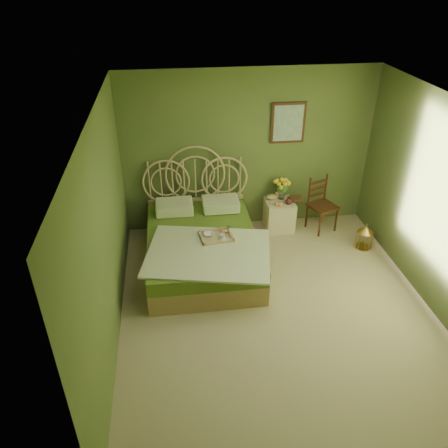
{
  "coord_description": "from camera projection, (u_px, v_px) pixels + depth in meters",
  "views": [
    {
      "loc": [
        -1.24,
        -4.16,
        3.9
      ],
      "look_at": [
        -0.56,
        1.0,
        0.75
      ],
      "focal_mm": 35.0,
      "sensor_mm": 36.0,
      "label": 1
    }
  ],
  "objects": [
    {
      "name": "coffee_cup",
      "position": [
        222.0,
        236.0,
        6.09
      ],
      "size": [
        0.1,
        0.1,
        0.08
      ],
      "primitive_type": "imported",
      "rotation": [
        0.0,
        0.0,
        -0.25
      ],
      "color": "white",
      "rests_on": "bed"
    },
    {
      "name": "wall_right",
      "position": [
        445.0,
        213.0,
        5.24
      ],
      "size": [
        0.0,
        4.5,
        4.5
      ],
      "primitive_type": "plane",
      "rotation": [
        1.57,
        0.0,
        -1.57
      ],
      "color": "#5E6A37",
      "rests_on": "floor"
    },
    {
      "name": "wall_back",
      "position": [
        248.0,
        152.0,
        6.93
      ],
      "size": [
        4.0,
        0.0,
        4.0
      ],
      "primitive_type": "plane",
      "rotation": [
        1.57,
        0.0,
        0.0
      ],
      "color": "#5E6A37",
      "rests_on": "floor"
    },
    {
      "name": "nightstand",
      "position": [
        280.0,
        210.0,
        7.26
      ],
      "size": [
        0.46,
        0.47,
        0.93
      ],
      "color": "#F1E2C4",
      "rests_on": "floor"
    },
    {
      "name": "book_upper",
      "position": [
        291.0,
        199.0,
        7.19
      ],
      "size": [
        0.19,
        0.25,
        0.02
      ],
      "primitive_type": "imported",
      "rotation": [
        0.0,
        0.0,
        -0.04
      ],
      "color": "#472819",
      "rests_on": "nightstand"
    },
    {
      "name": "wall_art",
      "position": [
        288.0,
        123.0,
        6.74
      ],
      "size": [
        0.54,
        0.04,
        0.64
      ],
      "color": "#341C0E",
      "rests_on": "wall_back"
    },
    {
      "name": "floor",
      "position": [
        276.0,
        309.0,
        5.69
      ],
      "size": [
        4.5,
        4.5,
        0.0
      ],
      "primitive_type": "plane",
      "color": "tan",
      "rests_on": "ground"
    },
    {
      "name": "ceiling",
      "position": [
        292.0,
        113.0,
        4.34
      ],
      "size": [
        4.5,
        4.5,
        0.0
      ],
      "primitive_type": "plane",
      "rotation": [
        3.14,
        0.0,
        0.0
      ],
      "color": "silver",
      "rests_on": "wall_back"
    },
    {
      "name": "birdcage",
      "position": [
        364.0,
        237.0,
        6.84
      ],
      "size": [
        0.25,
        0.25,
        0.38
      ],
      "rotation": [
        0.0,
        0.0,
        -0.01
      ],
      "color": "#C58E3F",
      "rests_on": "floor"
    },
    {
      "name": "wall_left",
      "position": [
        106.0,
        237.0,
        4.79
      ],
      "size": [
        0.0,
        4.5,
        4.5
      ],
      "primitive_type": "plane",
      "rotation": [
        1.57,
        0.0,
        1.57
      ],
      "color": "#5E6A37",
      "rests_on": "floor"
    },
    {
      "name": "bed",
      "position": [
        202.0,
        244.0,
        6.42
      ],
      "size": [
        1.86,
        2.35,
        1.45
      ],
      "color": "tan",
      "rests_on": "floor"
    },
    {
      "name": "cereal_bowl",
      "position": [
        209.0,
        234.0,
        6.18
      ],
      "size": [
        0.15,
        0.15,
        0.03
      ],
      "primitive_type": "imported",
      "rotation": [
        0.0,
        0.0,
        -0.03
      ],
      "color": "white",
      "rests_on": "bed"
    },
    {
      "name": "book_lower",
      "position": [
        291.0,
        200.0,
        7.2
      ],
      "size": [
        0.22,
        0.25,
        0.02
      ],
      "primitive_type": "imported",
      "rotation": [
        0.0,
        0.0,
        0.36
      ],
      "color": "#381E0F",
      "rests_on": "nightstand"
    },
    {
      "name": "chair",
      "position": [
        322.0,
        200.0,
        7.21
      ],
      "size": [
        0.52,
        0.52,
        0.91
      ],
      "rotation": [
        0.0,
        0.0,
        0.37
      ],
      "color": "#341C0E",
      "rests_on": "floor"
    }
  ]
}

